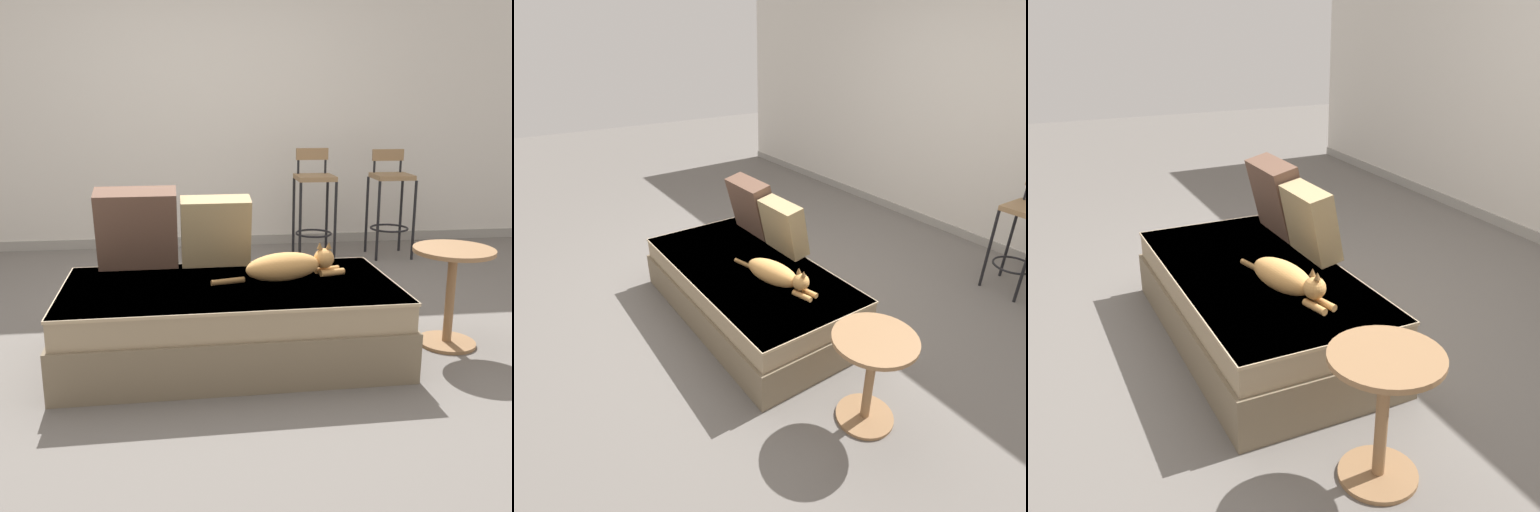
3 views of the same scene
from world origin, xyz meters
The scene contains 9 objects.
ground_plane centered at (0.00, 0.00, 0.00)m, with size 16.00×16.00×0.00m, color #66605B.
wall_back_panel centered at (0.00, 2.25, 1.30)m, with size 8.00×0.10×2.60m, color silver.
wall_baseboard_trim centered at (0.00, 2.20, 0.04)m, with size 8.00×0.02×0.09m, color gray.
couch centered at (0.00, -0.40, 0.21)m, with size 1.77×0.94×0.41m.
throw_pillow_corner centered at (-0.49, -0.05, 0.65)m, with size 0.45×0.27×0.47m.
throw_pillow_middle centered at (-0.05, -0.05, 0.62)m, with size 0.40×0.23×0.41m.
cat centered at (0.32, -0.36, 0.49)m, with size 0.74×0.27×0.19m.
bar_stool_near_window centered at (0.89, 1.63, 0.56)m, with size 0.33×0.33×0.95m.
side_table centered at (1.23, -0.38, 0.36)m, with size 0.44×0.44×0.56m.
Camera 2 is at (2.36, -1.76, 1.91)m, focal length 30.00 mm.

